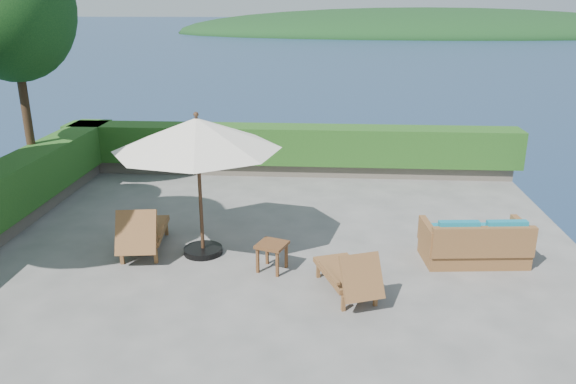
# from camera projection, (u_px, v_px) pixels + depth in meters

# --- Properties ---
(ground) EXTENTS (12.00, 12.00, 0.00)m
(ground) POSITION_uv_depth(u_px,v_px,m) (269.00, 262.00, 10.35)
(ground) COLOR gray
(ground) RESTS_ON ground
(foundation) EXTENTS (12.00, 12.00, 3.00)m
(foundation) POSITION_uv_depth(u_px,v_px,m) (270.00, 334.00, 10.85)
(foundation) COLOR #514940
(foundation) RESTS_ON ocean
(offshore_island) EXTENTS (126.00, 57.60, 12.60)m
(offshore_island) POSITION_uv_depth(u_px,v_px,m) (423.00, 33.00, 141.95)
(offshore_island) COLOR black
(offshore_island) RESTS_ON ocean
(planter_wall_far) EXTENTS (12.00, 0.60, 0.36)m
(planter_wall_far) POSITION_uv_depth(u_px,v_px,m) (289.00, 168.00, 15.59)
(planter_wall_far) COLOR #675F53
(planter_wall_far) RESTS_ON ground
(hedge_far) EXTENTS (12.40, 0.90, 1.00)m
(hedge_far) POSITION_uv_depth(u_px,v_px,m) (289.00, 144.00, 15.37)
(hedge_far) COLOR #123F12
(hedge_far) RESTS_ON planter_wall_far
(tree_far) EXTENTS (2.80, 2.80, 6.03)m
(tree_far) POSITION_uv_depth(u_px,v_px,m) (11.00, 9.00, 12.35)
(tree_far) COLOR #3A2916
(tree_far) RESTS_ON ground
(patio_umbrella) EXTENTS (3.53, 3.53, 2.72)m
(patio_umbrella) POSITION_uv_depth(u_px,v_px,m) (197.00, 135.00, 9.97)
(patio_umbrella) COLOR black
(patio_umbrella) RESTS_ON ground
(lounge_left) EXTENTS (0.94, 1.84, 1.02)m
(lounge_left) POSITION_uv_depth(u_px,v_px,m) (143.00, 232.00, 10.62)
(lounge_left) COLOR brown
(lounge_left) RESTS_ON ground
(lounge_right) EXTENTS (1.15, 1.69, 0.90)m
(lounge_right) POSITION_uv_depth(u_px,v_px,m) (349.00, 274.00, 9.07)
(lounge_right) COLOR brown
(lounge_right) RESTS_ON ground
(side_table) EXTENTS (0.63, 0.63, 0.52)m
(side_table) POSITION_uv_depth(u_px,v_px,m) (272.00, 248.00, 9.90)
(side_table) COLOR brown
(side_table) RESTS_ON ground
(wicker_loveseat) EXTENTS (1.94, 1.12, 0.91)m
(wicker_loveseat) POSITION_uv_depth(u_px,v_px,m) (475.00, 244.00, 10.24)
(wicker_loveseat) COLOR brown
(wicker_loveseat) RESTS_ON ground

